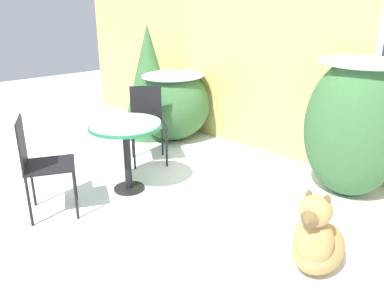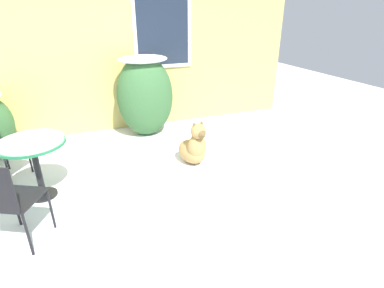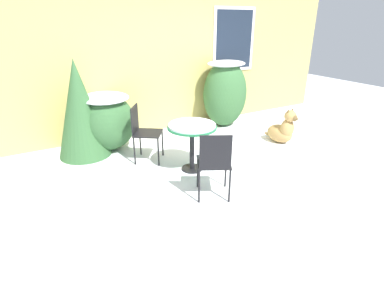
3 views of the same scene
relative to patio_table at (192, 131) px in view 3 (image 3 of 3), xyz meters
The scene contains 9 objects.
ground_plane 0.87m from the patio_table, 24.34° to the right, with size 16.00×16.00×0.00m, color white.
house_wall 2.25m from the patio_table, 72.05° to the left, with size 8.00×0.10×3.12m.
shrub_left 1.69m from the patio_table, 120.92° to the left, with size 0.94×1.08×0.97m.
shrub_middle 2.19m from the patio_table, 42.40° to the left, with size 0.94×0.78×1.36m.
evergreen_bush 1.88m from the patio_table, 133.44° to the left, with size 0.85×0.85×1.58m.
patio_table is the anchor object (origin of this frame).
patio_chair_near_table 0.84m from the patio_table, 126.48° to the left, with size 0.57×0.57×0.90m.
patio_chair_far_side 0.83m from the patio_table, 100.05° to the right, with size 0.55×0.55×0.90m.
dog 2.01m from the patio_table, ahead, with size 0.40×0.70×0.67m.
Camera 3 is at (-2.56, -3.28, 2.10)m, focal length 28.00 mm.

